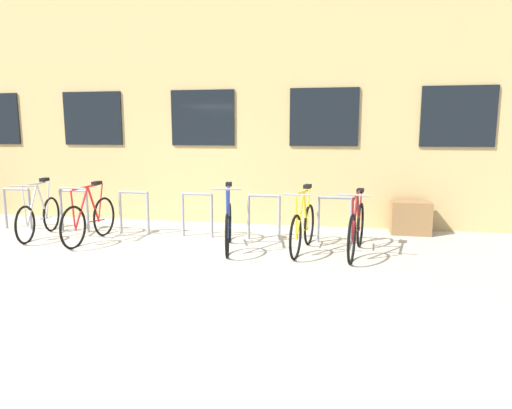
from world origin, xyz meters
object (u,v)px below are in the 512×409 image
object	(u,v)px
bicycle_blue	(228,225)
bicycle_yellow	(303,227)
bicycle_red	(89,219)
bicycle_maroon	(356,229)
planter_box	(410,218)
bicycle_silver	(39,216)

from	to	relation	value
bicycle_blue	bicycle_yellow	bearing A→B (deg)	3.98
bicycle_red	bicycle_yellow	bearing A→B (deg)	0.69
bicycle_red	bicycle_yellow	world-z (taller)	bicycle_yellow
bicycle_red	bicycle_yellow	distance (m)	3.63
bicycle_maroon	bicycle_red	bearing A→B (deg)	-179.73
bicycle_yellow	bicycle_red	bearing A→B (deg)	-179.31
bicycle_red	bicycle_maroon	distance (m)	4.45
bicycle_maroon	planter_box	xyz separation A→B (m)	(1.02, 1.57, -0.09)
bicycle_yellow	planter_box	xyz separation A→B (m)	(1.84, 1.55, -0.08)
bicycle_maroon	planter_box	world-z (taller)	bicycle_maroon
bicycle_yellow	planter_box	bearing A→B (deg)	40.17
bicycle_yellow	bicycle_maroon	size ratio (longest dim) A/B	0.92
bicycle_maroon	planter_box	size ratio (longest dim) A/B	2.54
bicycle_yellow	bicycle_blue	size ratio (longest dim) A/B	1.00
bicycle_maroon	bicycle_blue	xyz separation A→B (m)	(-2.00, -0.06, -0.01)
bicycle_blue	bicycle_silver	bearing A→B (deg)	176.79
planter_box	bicycle_maroon	bearing A→B (deg)	-122.86
bicycle_yellow	planter_box	size ratio (longest dim) A/B	2.32
bicycle_yellow	planter_box	distance (m)	2.40
bicycle_red	planter_box	xyz separation A→B (m)	(5.47, 1.59, -0.08)
bicycle_red	bicycle_silver	bearing A→B (deg)	171.59
bicycle_yellow	bicycle_silver	distance (m)	4.72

